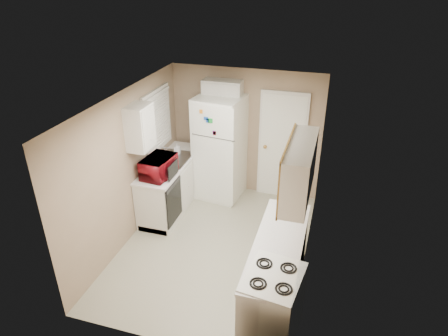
# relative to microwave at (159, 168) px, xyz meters

# --- Properties ---
(floor) EXTENTS (3.80, 3.80, 0.00)m
(floor) POSITION_rel_microwave_xyz_m (1.07, -0.39, -1.05)
(floor) COLOR beige
(floor) RESTS_ON ground
(ceiling) EXTENTS (3.80, 3.80, 0.00)m
(ceiling) POSITION_rel_microwave_xyz_m (1.07, -0.39, 1.35)
(ceiling) COLOR white
(ceiling) RESTS_ON floor
(wall_left) EXTENTS (3.80, 3.80, 0.00)m
(wall_left) POSITION_rel_microwave_xyz_m (-0.33, -0.39, 0.15)
(wall_left) COLOR tan
(wall_left) RESTS_ON floor
(wall_right) EXTENTS (3.80, 3.80, 0.00)m
(wall_right) POSITION_rel_microwave_xyz_m (2.47, -0.39, 0.15)
(wall_right) COLOR tan
(wall_right) RESTS_ON floor
(wall_back) EXTENTS (2.80, 2.80, 0.00)m
(wall_back) POSITION_rel_microwave_xyz_m (1.07, 1.51, 0.15)
(wall_back) COLOR tan
(wall_back) RESTS_ON floor
(wall_front) EXTENTS (2.80, 2.80, 0.00)m
(wall_front) POSITION_rel_microwave_xyz_m (1.07, -2.29, 0.15)
(wall_front) COLOR tan
(wall_front) RESTS_ON floor
(left_counter) EXTENTS (0.60, 1.80, 0.90)m
(left_counter) POSITION_rel_microwave_xyz_m (-0.03, 0.51, -0.60)
(left_counter) COLOR silver
(left_counter) RESTS_ON floor
(dishwasher) EXTENTS (0.03, 0.58, 0.72)m
(dishwasher) POSITION_rel_microwave_xyz_m (0.26, -0.09, -0.56)
(dishwasher) COLOR black
(dishwasher) RESTS_ON floor
(sink) EXTENTS (0.54, 0.74, 0.16)m
(sink) POSITION_rel_microwave_xyz_m (-0.03, 0.66, -0.19)
(sink) COLOR gray
(sink) RESTS_ON left_counter
(microwave) EXTENTS (0.63, 0.39, 0.40)m
(microwave) POSITION_rel_microwave_xyz_m (0.00, 0.00, 0.00)
(microwave) COLOR maroon
(microwave) RESTS_ON left_counter
(soap_bottle) EXTENTS (0.10, 0.10, 0.21)m
(soap_bottle) POSITION_rel_microwave_xyz_m (-0.04, 0.87, -0.05)
(soap_bottle) COLOR silver
(soap_bottle) RESTS_ON left_counter
(window_blinds) EXTENTS (0.10, 0.98, 1.08)m
(window_blinds) POSITION_rel_microwave_xyz_m (-0.29, 0.66, 0.55)
(window_blinds) COLOR silver
(window_blinds) RESTS_ON wall_left
(upper_cabinet_left) EXTENTS (0.30, 0.45, 0.70)m
(upper_cabinet_left) POSITION_rel_microwave_xyz_m (-0.18, -0.17, 0.75)
(upper_cabinet_left) COLOR silver
(upper_cabinet_left) RESTS_ON wall_left
(refrigerator) EXTENTS (0.90, 0.88, 1.95)m
(refrigerator) POSITION_rel_microwave_xyz_m (0.68, 1.19, -0.07)
(refrigerator) COLOR white
(refrigerator) RESTS_ON floor
(cabinet_over_fridge) EXTENTS (0.70, 0.30, 0.40)m
(cabinet_over_fridge) POSITION_rel_microwave_xyz_m (0.67, 1.36, 0.95)
(cabinet_over_fridge) COLOR silver
(cabinet_over_fridge) RESTS_ON wall_back
(interior_door) EXTENTS (0.86, 0.06, 2.08)m
(interior_door) POSITION_rel_microwave_xyz_m (1.77, 1.47, -0.03)
(interior_door) COLOR white
(interior_door) RESTS_ON floor
(right_counter) EXTENTS (0.60, 2.00, 0.90)m
(right_counter) POSITION_rel_microwave_xyz_m (2.17, -1.19, -0.60)
(right_counter) COLOR silver
(right_counter) RESTS_ON floor
(stove) EXTENTS (0.70, 0.82, 0.91)m
(stove) POSITION_rel_microwave_xyz_m (2.22, -1.81, -0.59)
(stove) COLOR white
(stove) RESTS_ON floor
(upper_cabinet_right) EXTENTS (0.30, 1.20, 0.70)m
(upper_cabinet_right) POSITION_rel_microwave_xyz_m (2.32, -0.89, 0.75)
(upper_cabinet_right) COLOR silver
(upper_cabinet_right) RESTS_ON wall_right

